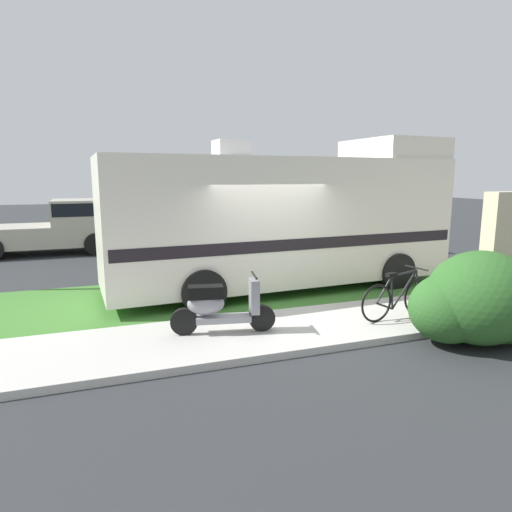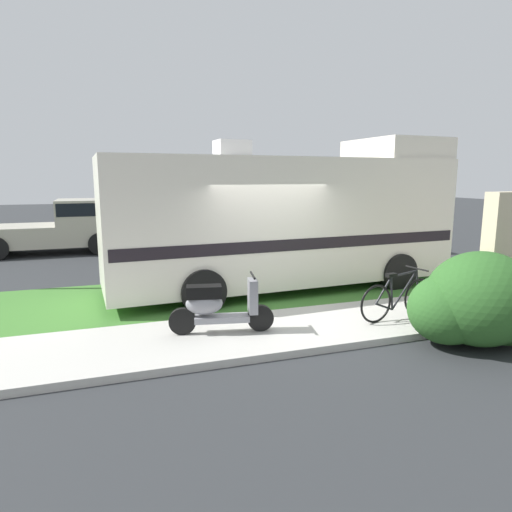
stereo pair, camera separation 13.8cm
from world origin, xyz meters
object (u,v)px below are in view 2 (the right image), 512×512
Objects in this scene: bottle_green at (427,302)px; scooter at (218,306)px; bicycle at (398,298)px; pickup_truck_near at (337,225)px; motorhome_rv at (286,219)px; pickup_truck_far at (69,224)px.

scooter is at bearing -178.60° from bottle_green.
pickup_truck_near is at bearing 69.00° from bicycle.
bottle_green is at bearing 1.40° from scooter.
pickup_truck_far is (-5.20, 7.51, -0.70)m from motorhome_rv.
bottle_green is (4.25, 0.10, -0.35)m from scooter.
bottle_green is at bearing -53.17° from motorhome_rv.
motorhome_rv is 3.54m from bottle_green.
scooter is at bearing -130.95° from pickup_truck_near.
bicycle is at bearing -111.00° from pickup_truck_near.
bottle_green is (1.01, 0.43, -0.28)m from bicycle.
bicycle is 12.18m from pickup_truck_far.
scooter is 0.32× the size of pickup_truck_far.
pickup_truck_near is 9.49m from pickup_truck_far.
bicycle is 7.82m from pickup_truck_near.
motorhome_rv is 4.79× the size of bicycle.
scooter is 3.26m from bicycle.
motorhome_rv is at bearing 126.83° from bottle_green.
pickup_truck_far is at bearing 124.73° from motorhome_rv.
bicycle is 0.30× the size of pickup_truck_near.
motorhome_rv is 1.55× the size of pickup_truck_far.
scooter is at bearing -74.19° from pickup_truck_far.
scooter is 9.22m from pickup_truck_near.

